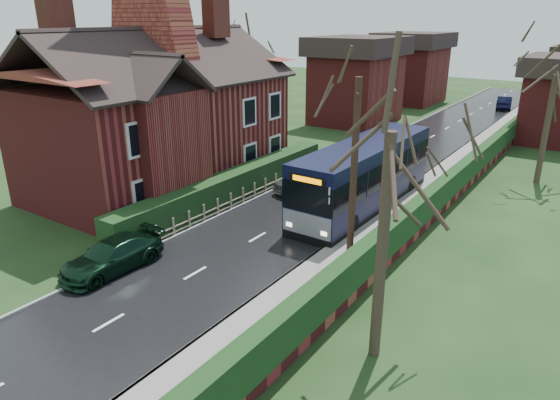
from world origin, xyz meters
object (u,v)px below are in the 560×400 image
Objects in this scene: car_silver at (307,178)px; bus_stop_sign at (331,208)px; car_green at (112,256)px; telegraph_pole at (353,180)px; brick_house at (159,111)px; bus at (364,176)px.

car_silver is 1.48× the size of bus_stop_sign.
bus_stop_sign is (6.01, 6.36, 1.26)m from car_green.
brick_house is at bearing 142.79° from telegraph_pole.
brick_house is 3.46× the size of car_green.
bus is 2.63× the size of car_green.
bus reaches higher than car_green.
car_green is at bearing -54.63° from brick_house.
telegraph_pole is (2.60, -6.71, 2.06)m from bus.
car_green is at bearing -112.41° from bus.
bus reaches higher than car_silver.
brick_house is at bearing -138.13° from car_silver.
telegraph_pole is at bearing -35.71° from car_silver.
telegraph_pole is (6.30, -7.26, 3.01)m from car_silver.
car_green is at bearing -170.05° from telegraph_pole.
brick_house is at bearing -162.06° from bus.
car_green is at bearing -138.79° from bus_stop_sign.
brick_house reaches higher than bus_stop_sign.
telegraph_pole is at bearing -13.80° from brick_house.
car_green is (-5.01, -11.72, -1.06)m from bus.
car_silver is at bearing 123.10° from bus_stop_sign.
bus is at bearing 87.78° from telegraph_pole.
bus is at bearing 68.47° from car_green.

